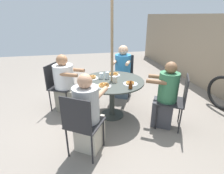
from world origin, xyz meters
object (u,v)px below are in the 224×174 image
Objects in this scene: patio_chair_north at (82,122)px; syrup_bottle at (131,86)px; pancake_plate_b at (92,77)px; drinking_glass_a at (102,76)px; diner_north at (88,116)px; pancake_plate_a at (114,74)px; patio_chair_south at (124,72)px; diner_east at (165,97)px; diner_west at (66,86)px; drinking_glass_b at (107,75)px; patio_table at (112,87)px; diner_south at (122,74)px; pancake_plate_c at (104,85)px; pancake_plate_d at (130,83)px; coffee_cup at (115,79)px; patio_chair_west at (58,84)px; patio_chair_east at (176,98)px.

patio_chair_north reaches higher than syrup_bottle.
drinking_glass_a reaches higher than pancake_plate_b.
diner_north is 1.26m from pancake_plate_a.
patio_chair_south is 8.80× the size of drinking_glass_a.
diner_east is at bearing 84.56° from syrup_bottle.
syrup_bottle is at bearing 10.44° from pancake_plate_a.
diner_west is 8.89× the size of drinking_glass_b.
patio_table is 0.96m from diner_south.
pancake_plate_b is at bearing -159.29° from pancake_plate_c.
diner_east is at bearing 66.54° from pancake_plate_d.
drinking_glass_b is at bearing 83.08° from diner_south.
diner_south is at bearing 172.16° from pancake_plate_d.
pancake_plate_b is 0.47m from coffee_cup.
pancake_plate_d is (-0.57, 0.77, 0.21)m from diner_north.
drinking_glass_a is at bearing 93.80° from diner_west.
patio_chair_south is at bearing 93.06° from diner_north.
patio_chair_west is at bearing 39.82° from diner_south.
diner_north is at bearing -61.98° from syrup_bottle.
patio_chair_north is at bearing 42.47° from patio_chair_west.
diner_north is 0.68m from pancake_plate_c.
patio_chair_south reaches higher than drinking_glass_b.
patio_chair_west is 1.23m from coffee_cup.
coffee_cup is (0.61, 1.04, 0.24)m from patio_chair_west.
pancake_plate_c is at bearing 87.39° from diner_south.
pancake_plate_c is (0.68, 0.66, 0.23)m from diner_west.
diner_north reaches higher than diner_west.
patio_chair_west is (0.35, -1.43, -0.01)m from diner_south.
patio_chair_north is 8.55× the size of coffee_cup.
patio_chair_north is 3.84× the size of pancake_plate_a.
diner_west reaches higher than drinking_glass_b.
diner_north is at bearing -31.82° from patio_table.
pancake_plate_d is (1.10, -0.15, 0.19)m from diner_south.
diner_east is at bearing 128.38° from patio_chair_south.
diner_west is at bearing 91.85° from diner_east.
patio_table is at bearing 90.00° from patio_chair_south.
drinking_glass_a is at bearing 93.05° from patio_chair_west.
pancake_plate_b is 0.30m from drinking_glass_b.
pancake_plate_b is 0.46m from pancake_plate_c.
pancake_plate_c is at bearing 87.71° from patio_chair_south.
patio_table is 1.24× the size of patio_chair_east.
diner_west is 8.59× the size of syrup_bottle.
syrup_bottle is 1.04× the size of drinking_glass_b.
patio_chair_north is 1.62m from patio_chair_east.
diner_south reaches higher than patio_chair_east.
patio_chair_west is 7.04× the size of syrup_bottle.
patio_table is 0.39m from pancake_plate_d.
diner_north is 4.73× the size of pancake_plate_c.
patio_chair_south is 1.21m from pancake_plate_b.
syrup_bottle reaches higher than pancake_plate_c.
diner_west reaches higher than pancake_plate_c.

